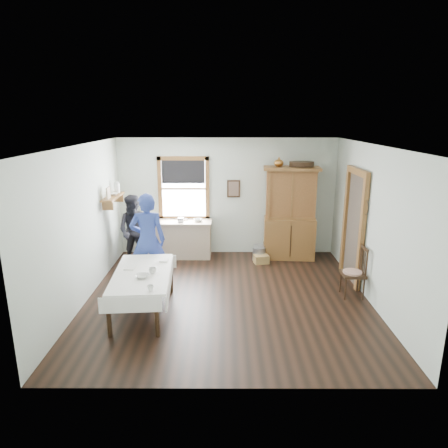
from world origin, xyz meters
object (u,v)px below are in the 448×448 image
object	(u,v)px
pail	(259,254)
figure_dark	(135,233)
wicker_basket	(261,259)
spindle_chair	(353,272)
work_counter	(179,239)
woman_blue	(148,244)
china_hutch	(290,213)
dining_table	(143,292)

from	to	relation	value
pail	figure_dark	world-z (taller)	figure_dark
pail	wicker_basket	size ratio (longest dim) A/B	0.98
spindle_chair	work_counter	bearing A→B (deg)	148.15
pail	woman_blue	size ratio (longest dim) A/B	0.19
work_counter	wicker_basket	bearing A→B (deg)	-12.45
china_hutch	woman_blue	size ratio (longest dim) A/B	1.25
china_hutch	figure_dark	xyz separation A→B (m)	(-3.39, -0.51, -0.32)
work_counter	woman_blue	world-z (taller)	woman_blue
work_counter	spindle_chair	distance (m)	3.96
pail	wicker_basket	xyz separation A→B (m)	(0.04, -0.18, -0.06)
spindle_chair	woman_blue	world-z (taller)	woman_blue
spindle_chair	figure_dark	xyz separation A→B (m)	(-4.23, 1.55, 0.25)
work_counter	pail	size ratio (longest dim) A/B	4.77
pail	figure_dark	xyz separation A→B (m)	(-2.70, -0.31, 0.57)
wicker_basket	woman_blue	world-z (taller)	woman_blue
spindle_chair	figure_dark	distance (m)	4.51
wicker_basket	pail	bearing A→B (deg)	101.84
china_hutch	wicker_basket	size ratio (longest dim) A/B	6.61
work_counter	pail	xyz separation A→B (m)	(1.82, -0.25, -0.27)
dining_table	woman_blue	bearing A→B (deg)	95.23
spindle_chair	pail	xyz separation A→B (m)	(-1.53, 1.85, -0.31)
dining_table	figure_dark	xyz separation A→B (m)	(-0.58, 2.17, 0.37)
dining_table	pail	distance (m)	3.27
dining_table	china_hutch	bearing A→B (deg)	43.68
spindle_chair	pail	bearing A→B (deg)	129.81
work_counter	woman_blue	size ratio (longest dim) A/B	0.89
china_hutch	wicker_basket	world-z (taller)	china_hutch
work_counter	woman_blue	bearing A→B (deg)	-102.93
china_hutch	dining_table	bearing A→B (deg)	-132.03
china_hutch	woman_blue	world-z (taller)	china_hutch
wicker_basket	china_hutch	bearing A→B (deg)	30.58
pail	woman_blue	xyz separation A→B (m)	(-2.22, -1.39, 0.68)
dining_table	figure_dark	bearing A→B (deg)	104.96
dining_table	wicker_basket	world-z (taller)	dining_table
work_counter	wicker_basket	size ratio (longest dim) A/B	4.70
china_hutch	woman_blue	xyz separation A→B (m)	(-2.91, -1.60, -0.21)
wicker_basket	figure_dark	world-z (taller)	figure_dark
work_counter	wicker_basket	distance (m)	1.94
dining_table	figure_dark	world-z (taller)	figure_dark
pail	spindle_chair	bearing A→B (deg)	-50.49
china_hutch	work_counter	bearing A→B (deg)	-176.76
spindle_chair	pail	distance (m)	2.42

